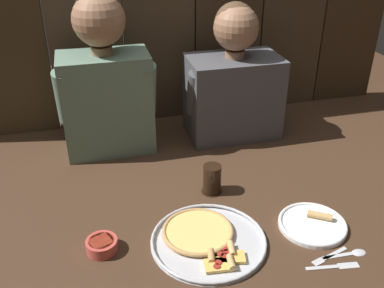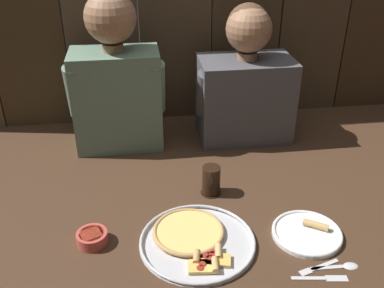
# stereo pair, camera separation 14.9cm
# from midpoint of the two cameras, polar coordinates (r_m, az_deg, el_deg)

# --- Properties ---
(ground_plane) EXTENTS (3.20, 3.20, 0.00)m
(ground_plane) POSITION_cam_midpoint_polar(r_m,az_deg,el_deg) (1.51, -1.52, -7.82)
(ground_plane) COLOR #422B1C
(pizza_tray) EXTENTS (0.35, 0.35, 0.03)m
(pizza_tray) POSITION_cam_midpoint_polar(r_m,az_deg,el_deg) (1.36, -1.43, -12.29)
(pizza_tray) COLOR silver
(pizza_tray) RESTS_ON ground
(dinner_plate) EXTENTS (0.22, 0.22, 0.03)m
(dinner_plate) POSITION_cam_midpoint_polar(r_m,az_deg,el_deg) (1.44, 12.59, -10.24)
(dinner_plate) COLOR white
(dinner_plate) RESTS_ON ground
(drinking_glass) EXTENTS (0.07, 0.07, 0.11)m
(drinking_glass) POSITION_cam_midpoint_polar(r_m,az_deg,el_deg) (1.53, -0.15, -4.70)
(drinking_glass) COLOR black
(drinking_glass) RESTS_ON ground
(dipping_bowl) EXTENTS (0.09, 0.09, 0.04)m
(dipping_bowl) POSITION_cam_midpoint_polar(r_m,az_deg,el_deg) (1.36, -14.84, -12.70)
(dipping_bowl) COLOR #CC4C42
(dipping_bowl) RESTS_ON ground
(table_fork) EXTENTS (0.13, 0.05, 0.01)m
(table_fork) POSITION_cam_midpoint_polar(r_m,az_deg,el_deg) (1.35, 14.29, -14.14)
(table_fork) COLOR silver
(table_fork) RESTS_ON ground
(table_knife) EXTENTS (0.16, 0.04, 0.01)m
(table_knife) POSITION_cam_midpoint_polar(r_m,az_deg,el_deg) (1.32, 14.77, -15.31)
(table_knife) COLOR silver
(table_knife) RESTS_ON ground
(table_spoon) EXTENTS (0.14, 0.03, 0.01)m
(table_spoon) POSITION_cam_midpoint_polar(r_m,az_deg,el_deg) (1.38, 17.21, -13.52)
(table_spoon) COLOR silver
(table_spoon) RESTS_ON ground
(diner_left) EXTENTS (0.38, 0.21, 0.63)m
(diner_left) POSITION_cam_midpoint_polar(r_m,az_deg,el_deg) (1.75, -13.74, 8.22)
(diner_left) COLOR slate
(diner_left) RESTS_ON ground
(diner_right) EXTENTS (0.42, 0.24, 0.56)m
(diner_right) POSITION_cam_midpoint_polar(r_m,az_deg,el_deg) (1.84, 3.14, 8.26)
(diner_right) COLOR #4C4C51
(diner_right) RESTS_ON ground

